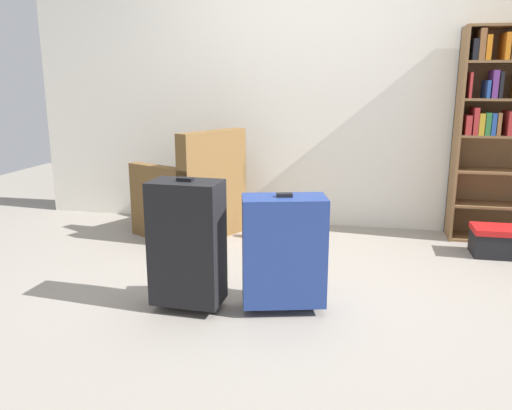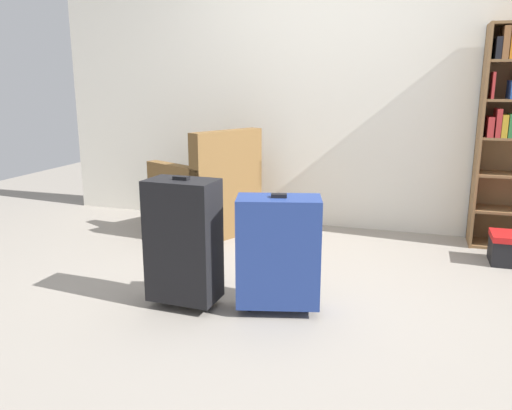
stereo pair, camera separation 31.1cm
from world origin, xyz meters
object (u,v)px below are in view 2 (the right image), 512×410
object	(u,v)px
armchair	(208,196)
mug	(264,232)
suitcase_navy_blue	(278,251)
suitcase_black	(184,240)

from	to	relation	value
armchair	mug	distance (m)	0.58
armchair	suitcase_navy_blue	size ratio (longest dim) A/B	1.37
armchair	suitcase_navy_blue	bearing A→B (deg)	-53.98
armchair	mug	bearing A→B (deg)	-2.61
armchair	suitcase_black	world-z (taller)	armchair
mug	suitcase_navy_blue	distance (m)	1.47
suitcase_black	suitcase_navy_blue	size ratio (longest dim) A/B	1.12
armchair	suitcase_black	distance (m)	1.55
suitcase_black	suitcase_navy_blue	xyz separation A→B (m)	(0.53, 0.10, -0.04)
mug	suitcase_navy_blue	world-z (taller)	suitcase_navy_blue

